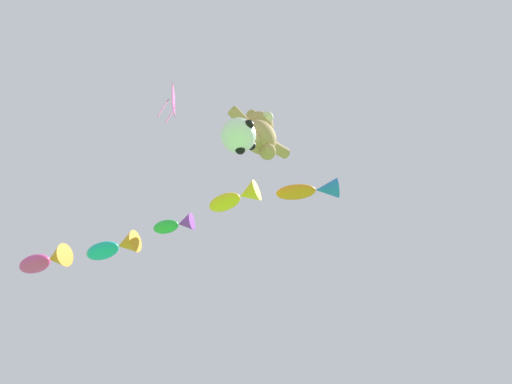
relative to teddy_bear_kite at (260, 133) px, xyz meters
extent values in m
ellipsoid|color=tan|center=(0.00, 0.01, -0.32)|extent=(1.11, 0.95, 1.35)
sphere|color=tan|center=(0.00, 0.01, 0.69)|extent=(0.93, 0.93, 0.93)
sphere|color=beige|center=(0.00, -0.39, 0.62)|extent=(0.39, 0.39, 0.39)
sphere|color=tan|center=(-0.33, 0.01, 1.05)|extent=(0.38, 0.38, 0.38)
cylinder|color=tan|center=(-0.81, 0.01, -0.08)|extent=(0.80, 0.36, 0.63)
sphere|color=tan|center=(-0.30, 0.01, -0.96)|extent=(0.50, 0.50, 0.50)
sphere|color=tan|center=(0.33, 0.01, 1.05)|extent=(0.38, 0.38, 0.38)
cylinder|color=tan|center=(0.81, 0.01, -0.08)|extent=(0.80, 0.36, 0.63)
sphere|color=tan|center=(0.30, 0.01, -0.96)|extent=(0.50, 0.50, 0.50)
sphere|color=white|center=(-0.81, -0.01, -1.49)|extent=(0.99, 0.99, 0.99)
sphere|color=black|center=(-0.35, -0.01, -1.49)|extent=(0.28, 0.28, 0.28)
sphere|color=black|center=(-0.91, 0.30, -1.17)|extent=(0.28, 0.28, 0.28)
sphere|color=black|center=(-0.81, -0.46, -1.57)|extent=(0.28, 0.28, 0.28)
sphere|color=black|center=(-0.59, 0.15, -1.86)|extent=(0.28, 0.28, 0.28)
ellipsoid|color=orange|center=(3.18, 1.48, 1.78)|extent=(1.53, 1.58, 0.54)
cone|color=blue|center=(4.01, 0.59, 1.78)|extent=(1.17, 1.17, 0.80)
sphere|color=black|center=(2.84, 1.84, 1.92)|extent=(0.14, 0.14, 0.14)
ellipsoid|color=yellow|center=(1.28, 3.57, 1.57)|extent=(1.20, 1.50, 0.59)
cone|color=yellow|center=(1.73, 2.64, 1.57)|extent=(1.10, 1.03, 0.87)
sphere|color=black|center=(1.10, 3.95, 1.72)|extent=(0.15, 0.15, 0.15)
ellipsoid|color=green|center=(0.22, 6.11, 1.65)|extent=(1.10, 1.22, 0.50)
cone|color=purple|center=(0.70, 5.43, 1.65)|extent=(0.94, 0.91, 0.73)
sphere|color=black|center=(0.02, 6.39, 1.78)|extent=(0.13, 0.13, 0.13)
ellipsoid|color=#19ADB2|center=(-1.27, 8.06, 0.72)|extent=(1.33, 1.57, 0.62)
cone|color=orange|center=(-0.73, 7.12, 0.72)|extent=(1.17, 1.12, 0.91)
sphere|color=black|center=(-1.49, 8.45, 0.88)|extent=(0.16, 0.16, 0.16)
ellipsoid|color=#E53F9E|center=(-3.01, 10.86, 1.08)|extent=(1.39, 1.61, 0.68)
cone|color=orange|center=(-2.47, 9.92, 1.08)|extent=(1.25, 1.16, 1.00)
sphere|color=black|center=(-3.24, 11.25, 1.26)|extent=(0.18, 0.18, 0.18)
cube|color=#E53F9E|center=(-2.54, 1.99, 2.94)|extent=(0.86, 1.06, 1.34)
cylinder|color=#E53F9E|center=(-2.71, 1.96, 1.67)|extent=(0.03, 0.11, 1.68)
cylinder|color=#E53F9E|center=(-2.37, 2.03, 1.76)|extent=(0.03, 0.17, 1.50)
camera|label=1|loc=(-3.18, -3.52, -11.77)|focal=28.00mm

